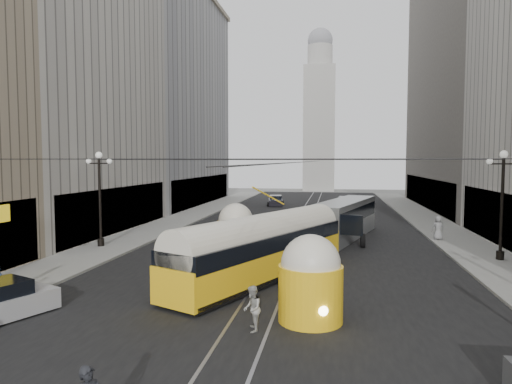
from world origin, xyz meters
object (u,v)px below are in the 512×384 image
at_px(city_bus, 344,217).
at_px(pedestrian_crossing_b, 252,309).
at_px(streetcar, 263,247).
at_px(pedestrian_sidewalk_right, 438,228).

bearing_deg(city_bus, pedestrian_crossing_b, -100.06).
height_order(streetcar, city_bus, streetcar).
xyz_separation_m(city_bus, pedestrian_crossing_b, (-3.56, -20.09, -0.77)).
relative_size(city_bus, pedestrian_crossing_b, 7.32).
relative_size(streetcar, pedestrian_sidewalk_right, 7.90).
relative_size(pedestrian_crossing_b, pedestrian_sidewalk_right, 0.91).
distance_m(city_bus, pedestrian_sidewalk_right, 6.78).
xyz_separation_m(streetcar, city_bus, (4.27, 13.06, -0.03)).
height_order(pedestrian_crossing_b, pedestrian_sidewalk_right, pedestrian_sidewalk_right).
bearing_deg(streetcar, pedestrian_crossing_b, -84.28).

